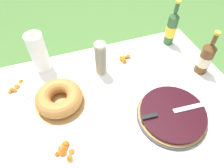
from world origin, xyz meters
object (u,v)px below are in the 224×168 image
serving_knife (169,112)px  bundt_cake (59,98)px  paper_towel_roll (39,53)px  snack_plate_near (62,152)px  berry_tart (172,114)px  cup_stack (101,59)px  snack_plate_left (15,89)px  snack_plate_right (124,58)px  cider_bottle_amber (206,58)px  cider_bottle_green (171,28)px

serving_knife → bundt_cake: 0.62m
paper_towel_roll → snack_plate_near: bearing=-88.5°
berry_tart → cup_stack: bearing=120.0°
snack_plate_left → snack_plate_right: size_ratio=1.12×
snack_plate_right → snack_plate_near: bearing=-134.8°
bundt_cake → cider_bottle_amber: size_ratio=0.97×
cup_stack → snack_plate_near: 0.59m
berry_tart → cider_bottle_amber: size_ratio=1.25×
serving_knife → cider_bottle_amber: (0.40, 0.26, 0.05)m
cider_bottle_amber → snack_plate_right: 0.54m
cider_bottle_amber → snack_plate_right: bearing=148.9°
berry_tart → snack_plate_near: (-0.61, -0.01, -0.02)m
bundt_cake → snack_plate_near: bundt_cake is taller
bundt_cake → cup_stack: cup_stack is taller
bundt_cake → snack_plate_left: bearing=143.3°
berry_tart → bundt_cake: bearing=152.1°
bundt_cake → snack_plate_near: bearing=-97.8°
snack_plate_near → snack_plate_right: 0.76m
serving_knife → snack_plate_near: bearing=-174.7°
paper_towel_roll → snack_plate_left: bearing=-141.9°
cup_stack → paper_towel_roll: bearing=154.5°
cider_bottle_amber → snack_plate_near: bearing=-164.9°
cider_bottle_amber → snack_plate_near: (-0.98, -0.26, -0.10)m
berry_tart → cup_stack: size_ratio=1.62×
bundt_cake → snack_plate_right: 0.54m
berry_tart → cider_bottle_green: size_ratio=1.15×
snack_plate_near → serving_knife: bearing=0.7°
bundt_cake → snack_plate_left: bundt_cake is taller
serving_knife → cup_stack: size_ratio=1.56×
cider_bottle_amber → berry_tart: bearing=-145.1°
berry_tart → snack_plate_near: bearing=-179.5°
snack_plate_right → paper_towel_roll: bearing=169.4°
cider_bottle_amber → snack_plate_right: (-0.45, 0.27, -0.10)m
serving_knife → cider_bottle_green: bearing=64.6°
cider_bottle_green → snack_plate_near: 1.11m
snack_plate_near → snack_plate_left: bearing=112.7°
cider_bottle_amber → snack_plate_near: size_ratio=1.40×
serving_knife → snack_plate_right: bearing=100.0°
snack_plate_right → paper_towel_roll: paper_towel_roll is taller
cup_stack → snack_plate_right: 0.23m
cup_stack → snack_plate_left: 0.56m
cider_bottle_green → cup_stack: bearing=-166.7°
snack_plate_left → paper_towel_roll: paper_towel_roll is taller
snack_plate_near → paper_towel_roll: 0.65m
bundt_cake → berry_tart: bearing=-27.9°
berry_tart → bundt_cake: 0.64m
snack_plate_near → snack_plate_left: (-0.21, 0.49, -0.00)m
berry_tart → bundt_cake: (-0.57, 0.30, 0.02)m
snack_plate_left → berry_tart: bearing=-30.7°
serving_knife → cider_bottle_amber: 0.48m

